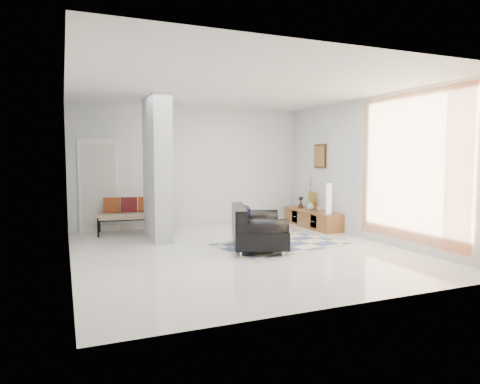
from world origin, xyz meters
name	(u,v)px	position (x,y,z in m)	size (l,w,h in m)	color
floor	(240,251)	(0.00, 0.00, 0.00)	(6.00, 6.00, 0.00)	silver
ceiling	(240,88)	(0.00, 0.00, 2.80)	(6.00, 6.00, 0.00)	white
wall_back	(192,167)	(0.00, 3.00, 1.40)	(6.00, 6.00, 0.00)	silver
wall_front	(347,178)	(0.00, -3.00, 1.40)	(6.00, 6.00, 0.00)	silver
wall_left	(68,173)	(-2.75, 0.00, 1.40)	(6.00, 6.00, 0.00)	silver
wall_right	(369,169)	(2.75, 0.00, 1.40)	(6.00, 6.00, 0.00)	silver
partition_column	(157,169)	(-1.10, 1.60, 1.40)	(0.35, 1.20, 2.80)	#B8BEC0
hallway_door	(99,185)	(-2.10, 2.96, 1.02)	(0.85, 0.06, 2.04)	white
curtain	(410,168)	(2.67, -1.15, 1.45)	(2.55, 2.55, 0.00)	orange
wall_art	(320,156)	(2.72, 1.70, 1.65)	(0.04, 0.45, 0.55)	#3E2811
media_console	(312,218)	(2.52, 1.70, 0.20)	(0.45, 1.89, 0.80)	brown
loveseat	(255,229)	(0.31, 0.07, 0.36)	(1.33, 1.72, 0.76)	silver
daybed	(134,213)	(-1.42, 2.49, 0.42)	(1.62, 0.83, 0.77)	black
area_rug	(281,244)	(0.90, 0.20, 0.01)	(2.26, 1.51, 0.01)	beige
cylinder_lamp	(329,198)	(2.50, 1.00, 0.73)	(0.12, 0.12, 0.66)	white
bronze_figurine	(301,202)	(2.47, 2.13, 0.54)	(0.14, 0.14, 0.28)	#301E15
vase	(310,206)	(2.47, 1.70, 0.50)	(0.18, 0.18, 0.19)	silver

